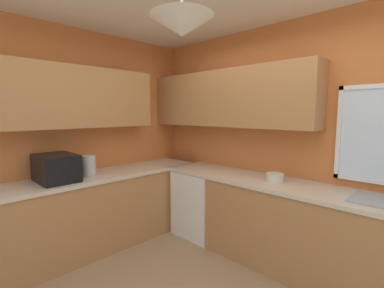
# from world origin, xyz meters

# --- Properties ---
(room_shell) EXTENTS (3.99, 3.36, 2.69)m
(room_shell) POSITION_xyz_m (-0.76, 0.57, 1.84)
(room_shell) COLOR #D17238
(room_shell) RESTS_ON ground_plane
(counter_run_left) EXTENTS (0.65, 2.97, 0.90)m
(counter_run_left) POSITION_xyz_m (-1.63, 0.00, 0.45)
(counter_run_left) COLOR #AD7542
(counter_run_left) RESTS_ON ground_plane
(counter_run_back) EXTENTS (3.08, 0.65, 0.90)m
(counter_run_back) POSITION_xyz_m (0.21, 1.31, 0.45)
(counter_run_back) COLOR #AD7542
(counter_run_back) RESTS_ON ground_plane
(dishwasher) EXTENTS (0.60, 0.60, 0.85)m
(dishwasher) POSITION_xyz_m (-0.97, 1.28, 0.43)
(dishwasher) COLOR white
(dishwasher) RESTS_ON ground_plane
(microwave) EXTENTS (0.48, 0.36, 0.29)m
(microwave) POSITION_xyz_m (-1.63, -0.32, 1.04)
(microwave) COLOR black
(microwave) RESTS_ON counter_run_left
(kettle) EXTENTS (0.15, 0.15, 0.24)m
(kettle) POSITION_xyz_m (-1.61, 0.04, 1.02)
(kettle) COLOR #B7B7BC
(kettle) RESTS_ON counter_run_left
(bowl) EXTENTS (0.18, 0.18, 0.09)m
(bowl) POSITION_xyz_m (0.05, 1.31, 0.94)
(bowl) COLOR beige
(bowl) RESTS_ON counter_run_back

